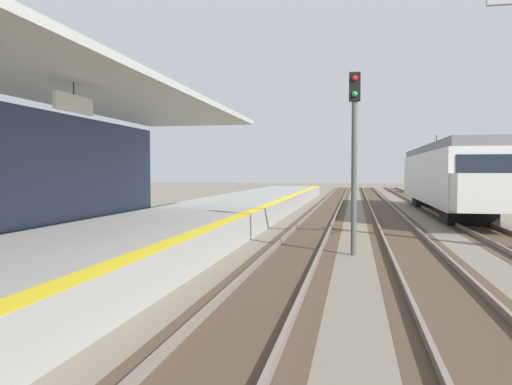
# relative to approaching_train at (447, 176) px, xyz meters

# --- Properties ---
(station_platform) EXTENTS (5.00, 80.00, 0.91)m
(station_platform) POSITION_rel_approaching_train_xyz_m (-11.20, -17.61, -1.73)
(station_platform) COLOR #999993
(station_platform) RESTS_ON ground
(track_pair_nearest_platform) EXTENTS (2.34, 120.00, 0.16)m
(track_pair_nearest_platform) POSITION_rel_approaching_train_xyz_m (-6.80, -13.61, -2.13)
(track_pair_nearest_platform) COLOR #4C3D2D
(track_pair_nearest_platform) RESTS_ON ground
(track_pair_middle) EXTENTS (2.34, 120.00, 0.16)m
(track_pair_middle) POSITION_rel_approaching_train_xyz_m (-3.40, -13.61, -2.13)
(track_pair_middle) COLOR #4C3D2D
(track_pair_middle) RESTS_ON ground
(approaching_train) EXTENTS (2.93, 19.60, 4.76)m
(approaching_train) POSITION_rel_approaching_train_xyz_m (0.00, 0.00, 0.00)
(approaching_train) COLOR silver
(approaching_train) RESTS_ON ground
(rail_signal_post) EXTENTS (0.32, 0.34, 5.20)m
(rail_signal_post) POSITION_rel_approaching_train_xyz_m (-5.15, -15.24, 1.02)
(rail_signal_post) COLOR #4C4C4C
(rail_signal_post) RESTS_ON ground
(distant_trackside_house) EXTENTS (6.60, 5.28, 6.40)m
(distant_trackside_house) POSITION_rel_approaching_train_xyz_m (8.15, 27.94, 1.16)
(distant_trackside_house) COLOR #7F705B
(distant_trackside_house) RESTS_ON ground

